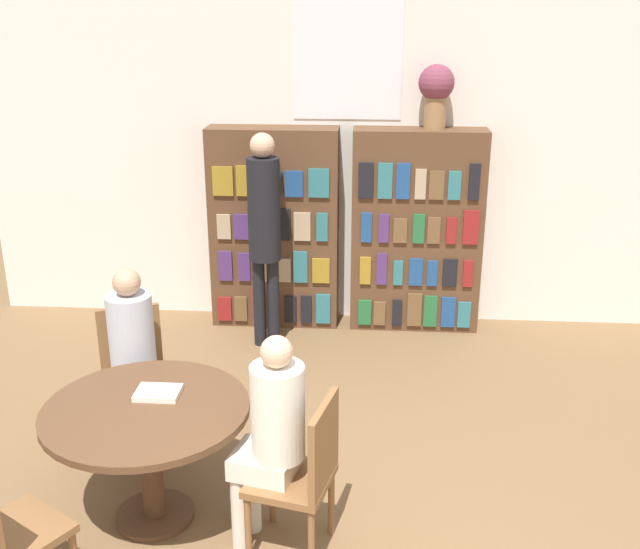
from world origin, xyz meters
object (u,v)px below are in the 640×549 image
chair_far_side (305,470)px  flower_vase (436,90)px  seated_reader_left (133,351)px  seated_reader_right (271,431)px  bookshelf_right (416,232)px  chair_left_side (134,369)px  librarian_standing (265,221)px  reading_table (148,428)px  bookshelf_left (274,229)px

chair_far_side → flower_vase: bearing=-1.3°
flower_vase → chair_far_side: (-0.80, -3.01, -1.56)m
seated_reader_left → flower_vase: bearing=-154.6°
flower_vase → seated_reader_right: 3.41m
bookshelf_right → seated_reader_right: 3.10m
chair_left_side → chair_far_side: size_ratio=1.00×
chair_far_side → seated_reader_right: (-0.17, 0.04, 0.20)m
librarian_standing → seated_reader_left: bearing=-109.8°
bookshelf_right → seated_reader_left: 2.82m
chair_left_side → seated_reader_left: size_ratio=0.72×
reading_table → chair_far_side: size_ratio=1.24×
reading_table → chair_left_side: bearing=112.5°
librarian_standing → flower_vase: bearing=20.6°
bookshelf_left → reading_table: (-0.33, -2.80, -0.30)m
bookshelf_right → bookshelf_left: bearing=-180.0°
bookshelf_left → chair_far_side: 3.08m
flower_vase → seated_reader_right: size_ratio=0.42×
chair_left_side → seated_reader_right: 1.44m
bookshelf_right → reading_table: bookshelf_right is taller
seated_reader_left → seated_reader_right: size_ratio=1.01×
chair_far_side → librarian_standing: librarian_standing is taller
bookshelf_left → chair_left_side: 2.12m
bookshelf_left → seated_reader_right: size_ratio=1.43×
reading_table → chair_far_side: bearing=-13.5°
reading_table → chair_left_side: size_ratio=1.24×
bookshelf_right → seated_reader_right: bookshelf_right is taller
librarian_standing → chair_left_side: bearing=-114.1°
seated_reader_left → seated_reader_right: seated_reader_left is taller
chair_far_side → seated_reader_right: bearing=90.0°
flower_vase → chair_left_side: bearing=-135.4°
bookshelf_left → reading_table: 2.83m
chair_far_side → seated_reader_right: size_ratio=0.73×
librarian_standing → chair_far_side: bearing=-77.7°
flower_vase → bookshelf_left: bearing=-179.8°
bookshelf_left → reading_table: bookshelf_left is taller
flower_vase → seated_reader_right: (-0.97, -2.97, -1.37)m
bookshelf_left → seated_reader_left: bookshelf_left is taller
chair_left_side → librarian_standing: 1.72m
flower_vase → chair_far_side: 3.49m
reading_table → librarian_standing: (0.32, 2.30, 0.50)m
bookshelf_left → chair_left_side: (-0.67, -1.98, -0.38)m
reading_table → seated_reader_right: 0.72m
bookshelf_right → reading_table: bearing=-119.1°
bookshelf_right → seated_reader_left: size_ratio=1.42×
seated_reader_left → chair_far_side: bearing=120.2°
chair_left_side → chair_far_side: 1.59m
flower_vase → seated_reader_left: size_ratio=0.42×
bookshelf_left → flower_vase: size_ratio=3.38×
reading_table → chair_far_side: chair_far_side is taller
flower_vase → chair_far_side: size_ratio=0.58×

